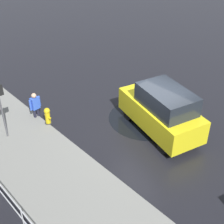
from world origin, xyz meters
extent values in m
plane|color=black|center=(0.00, 0.00, 0.00)|extent=(60.00, 60.00, 0.00)
cube|color=slate|center=(0.00, 4.20, 0.02)|extent=(24.00, 3.20, 0.04)
cube|color=yellow|center=(-0.09, -0.65, 0.79)|extent=(4.19, 2.58, 0.99)
cube|color=#1E232B|center=(-0.39, -0.58, 1.67)|extent=(2.63, 2.01, 0.77)
cylinder|color=black|center=(1.33, -0.27, 0.30)|extent=(0.64, 0.36, 0.60)
cylinder|color=black|center=(0.99, -1.65, 0.30)|extent=(0.64, 0.36, 0.60)
cylinder|color=black|center=(-1.17, 0.34, 0.30)|extent=(0.64, 0.36, 0.60)
cylinder|color=black|center=(-1.51, -1.04, 0.30)|extent=(0.64, 0.36, 0.60)
cylinder|color=gold|center=(3.42, 2.58, 0.31)|extent=(0.22, 0.22, 0.62)
sphere|color=gold|center=(3.42, 2.58, 0.67)|extent=(0.26, 0.26, 0.26)
cylinder|color=gold|center=(3.26, 2.58, 0.38)|extent=(0.10, 0.09, 0.09)
cylinder|color=gold|center=(3.58, 2.58, 0.38)|extent=(0.10, 0.09, 0.09)
cylinder|color=#2D2D2D|center=(3.42, 2.58, 0.03)|extent=(0.31, 0.31, 0.06)
cube|color=blue|center=(4.23, 2.67, 0.73)|extent=(0.28, 0.38, 0.55)
sphere|color=tan|center=(4.23, 2.67, 1.11)|extent=(0.22, 0.22, 0.22)
cylinder|color=#1E1E2D|center=(4.24, 2.58, 0.23)|extent=(0.13, 0.13, 0.45)
cylinder|color=#1E1E2D|center=(4.22, 2.76, 0.23)|extent=(0.13, 0.13, 0.45)
cylinder|color=blue|center=(4.26, 2.43, 0.73)|extent=(0.09, 0.09, 0.50)
cylinder|color=blue|center=(4.20, 2.91, 0.73)|extent=(0.09, 0.09, 0.50)
cylinder|color=#B7BABF|center=(-0.79, 6.05, 0.53)|extent=(0.04, 0.04, 1.05)
cylinder|color=#B7BABF|center=(0.10, 6.05, 1.00)|extent=(8.91, 0.04, 0.04)
cylinder|color=#B7BABF|center=(0.10, 6.05, 0.58)|extent=(8.91, 0.04, 0.04)
cylinder|color=#4C4C51|center=(3.77, 4.33, 1.20)|extent=(0.07, 0.07, 2.40)
cylinder|color=black|center=(0.86, -0.88, 0.00)|extent=(3.31, 3.31, 0.01)
camera|label=1|loc=(-6.65, 7.98, 7.95)|focal=50.00mm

